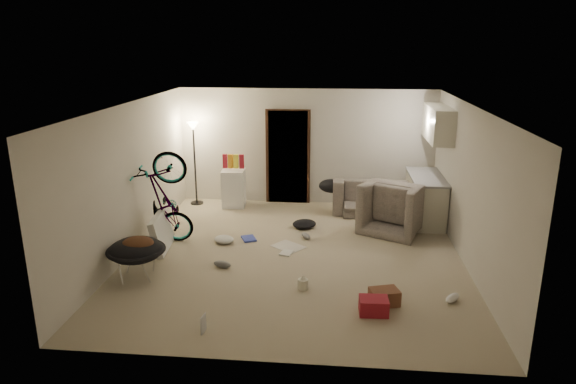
# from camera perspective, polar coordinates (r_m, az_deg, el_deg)

# --- Properties ---
(floor) EXTENTS (5.50, 6.00, 0.02)m
(floor) POSITION_cam_1_polar(r_m,az_deg,el_deg) (8.68, 0.76, -7.11)
(floor) COLOR tan
(floor) RESTS_ON ground
(ceiling) EXTENTS (5.50, 6.00, 0.02)m
(ceiling) POSITION_cam_1_polar(r_m,az_deg,el_deg) (8.02, 0.82, 9.64)
(ceiling) COLOR white
(ceiling) RESTS_ON wall_back
(wall_back) EXTENTS (5.50, 0.02, 2.50)m
(wall_back) POSITION_cam_1_polar(r_m,az_deg,el_deg) (11.18, 2.07, 5.03)
(wall_back) COLOR beige
(wall_back) RESTS_ON floor
(wall_front) EXTENTS (5.50, 0.02, 2.50)m
(wall_front) POSITION_cam_1_polar(r_m,az_deg,el_deg) (5.44, -1.87, -7.55)
(wall_front) COLOR beige
(wall_front) RESTS_ON floor
(wall_left) EXTENTS (0.02, 6.00, 2.50)m
(wall_left) POSITION_cam_1_polar(r_m,az_deg,el_deg) (8.91, -17.19, 1.34)
(wall_left) COLOR beige
(wall_left) RESTS_ON floor
(wall_right) EXTENTS (0.02, 6.00, 2.50)m
(wall_right) POSITION_cam_1_polar(r_m,az_deg,el_deg) (8.50, 19.67, 0.39)
(wall_right) COLOR beige
(wall_right) RESTS_ON floor
(doorway) EXTENTS (0.85, 0.10, 2.04)m
(doorway) POSITION_cam_1_polar(r_m,az_deg,el_deg) (11.22, 0.01, 3.88)
(doorway) COLOR black
(doorway) RESTS_ON floor
(door_trim) EXTENTS (0.97, 0.04, 2.10)m
(door_trim) POSITION_cam_1_polar(r_m,az_deg,el_deg) (11.19, -0.01, 3.85)
(door_trim) COLOR #351E12
(door_trim) RESTS_ON floor
(floor_lamp) EXTENTS (0.28, 0.28, 1.81)m
(floor_lamp) POSITION_cam_1_polar(r_m,az_deg,el_deg) (11.22, -10.41, 5.11)
(floor_lamp) COLOR black
(floor_lamp) RESTS_ON floor
(kitchen_counter) EXTENTS (0.60, 1.50, 0.88)m
(kitchen_counter) POSITION_cam_1_polar(r_m,az_deg,el_deg) (10.53, 14.99, -0.80)
(kitchen_counter) COLOR beige
(kitchen_counter) RESTS_ON floor
(counter_top) EXTENTS (0.64, 1.54, 0.04)m
(counter_top) POSITION_cam_1_polar(r_m,az_deg,el_deg) (10.41, 15.18, 1.62)
(counter_top) COLOR gray
(counter_top) RESTS_ON kitchen_counter
(kitchen_uppers) EXTENTS (0.38, 1.40, 0.65)m
(kitchen_uppers) POSITION_cam_1_polar(r_m,az_deg,el_deg) (10.23, 16.34, 7.29)
(kitchen_uppers) COLOR beige
(kitchen_uppers) RESTS_ON wall_right
(sofa) EXTENTS (1.87, 0.76, 0.54)m
(sofa) POSITION_cam_1_polar(r_m,az_deg,el_deg) (10.90, 9.88, -0.82)
(sofa) COLOR #333A34
(sofa) RESTS_ON floor
(armchair) EXTENTS (1.40, 1.34, 0.70)m
(armchair) POSITION_cam_1_polar(r_m,az_deg,el_deg) (9.96, 12.02, -2.11)
(armchair) COLOR #333A34
(armchair) RESTS_ON floor
(bicycle) EXTENTS (1.76, 0.82, 1.00)m
(bicycle) POSITION_cam_1_polar(r_m,az_deg,el_deg) (9.27, -13.40, -2.95)
(bicycle) COLOR black
(bicycle) RESTS_ON floor
(book_asset) EXTENTS (0.25, 0.20, 0.02)m
(book_asset) POSITION_cam_1_polar(r_m,az_deg,el_deg) (6.59, -9.61, -15.41)
(book_asset) COLOR maroon
(book_asset) RESTS_ON floor
(mini_fridge) EXTENTS (0.50, 0.50, 0.81)m
(mini_fridge) POSITION_cam_1_polar(r_m,az_deg,el_deg) (11.14, -6.05, 0.43)
(mini_fridge) COLOR white
(mini_fridge) RESTS_ON floor
(snack_box_0) EXTENTS (0.11, 0.09, 0.30)m
(snack_box_0) POSITION_cam_1_polar(r_m,az_deg,el_deg) (11.02, -7.01, 3.42)
(snack_box_0) COLOR maroon
(snack_box_0) RESTS_ON mini_fridge
(snack_box_1) EXTENTS (0.11, 0.09, 0.30)m
(snack_box_1) POSITION_cam_1_polar(r_m,az_deg,el_deg) (11.00, -6.40, 3.41)
(snack_box_1) COLOR orange
(snack_box_1) RESTS_ON mini_fridge
(snack_box_2) EXTENTS (0.10, 0.07, 0.30)m
(snack_box_2) POSITION_cam_1_polar(r_m,az_deg,el_deg) (10.97, -5.79, 3.40)
(snack_box_2) COLOR yellow
(snack_box_2) RESTS_ON mini_fridge
(snack_box_3) EXTENTS (0.11, 0.08, 0.30)m
(snack_box_3) POSITION_cam_1_polar(r_m,az_deg,el_deg) (10.95, -5.17, 3.39)
(snack_box_3) COLOR maroon
(snack_box_3) RESTS_ON mini_fridge
(saucer_chair) EXTENTS (0.88, 0.88, 0.62)m
(saucer_chair) POSITION_cam_1_polar(r_m,az_deg,el_deg) (8.09, -16.48, -6.74)
(saucer_chair) COLOR silver
(saucer_chair) RESTS_ON floor
(hoodie) EXTENTS (0.53, 0.46, 0.22)m
(hoodie) POSITION_cam_1_polar(r_m,az_deg,el_deg) (7.97, -16.34, -5.58)
(hoodie) COLOR #4D2C1A
(hoodie) RESTS_ON saucer_chair
(sofa_drape) EXTENTS (0.63, 0.54, 0.28)m
(sofa_drape) POSITION_cam_1_polar(r_m,az_deg,el_deg) (10.79, 4.91, 0.67)
(sofa_drape) COLOR black
(sofa_drape) RESTS_ON sofa
(tv_box) EXTENTS (0.33, 0.96, 0.63)m
(tv_box) POSITION_cam_1_polar(r_m,az_deg,el_deg) (9.09, -13.86, -4.35)
(tv_box) COLOR silver
(tv_box) RESTS_ON floor
(drink_case_a) EXTENTS (0.44, 0.37, 0.22)m
(drink_case_a) POSITION_cam_1_polar(r_m,az_deg,el_deg) (7.25, 10.65, -11.38)
(drink_case_a) COLOR brown
(drink_case_a) RESTS_ON floor
(drink_case_b) EXTENTS (0.39, 0.29, 0.22)m
(drink_case_b) POSITION_cam_1_polar(r_m,az_deg,el_deg) (7.00, 9.50, -12.38)
(drink_case_b) COLOR maroon
(drink_case_b) RESTS_ON floor
(juicer) EXTENTS (0.15, 0.15, 0.22)m
(juicer) POSITION_cam_1_polar(r_m,az_deg,el_deg) (7.54, 1.67, -10.11)
(juicer) COLOR beige
(juicer) RESTS_ON floor
(newspaper) EXTENTS (0.66, 0.64, 0.01)m
(newspaper) POSITION_cam_1_polar(r_m,az_deg,el_deg) (9.03, 0.06, -6.08)
(newspaper) COLOR beige
(newspaper) RESTS_ON floor
(book_blue) EXTENTS (0.33, 0.37, 0.03)m
(book_blue) POSITION_cam_1_polar(r_m,az_deg,el_deg) (9.37, -4.38, -5.18)
(book_blue) COLOR #2F3DAA
(book_blue) RESTS_ON floor
(book_white) EXTENTS (0.24, 0.28, 0.02)m
(book_white) POSITION_cam_1_polar(r_m,az_deg,el_deg) (8.74, -0.18, -6.78)
(book_white) COLOR silver
(book_white) RESTS_ON floor
(shoe_1) EXTENTS (0.23, 0.29, 0.10)m
(shoe_1) POSITION_cam_1_polar(r_m,az_deg,el_deg) (9.38, 1.99, -4.89)
(shoe_1) COLOR slate
(shoe_1) RESTS_ON floor
(shoe_3) EXTENTS (0.32, 0.20, 0.11)m
(shoe_3) POSITION_cam_1_polar(r_m,az_deg,el_deg) (8.29, -7.32, -7.96)
(shoe_3) COLOR slate
(shoe_3) RESTS_ON floor
(shoe_4) EXTENTS (0.29, 0.31, 0.11)m
(shoe_4) POSITION_cam_1_polar(r_m,az_deg,el_deg) (7.57, 17.80, -11.14)
(shoe_4) COLOR white
(shoe_4) RESTS_ON floor
(clothes_lump_b) EXTENTS (0.61, 0.59, 0.14)m
(clothes_lump_b) POSITION_cam_1_polar(r_m,az_deg,el_deg) (9.91, 1.82, -3.56)
(clothes_lump_b) COLOR black
(clothes_lump_b) RESTS_ON floor
(clothes_lump_c) EXTENTS (0.49, 0.48, 0.12)m
(clothes_lump_c) POSITION_cam_1_polar(r_m,az_deg,el_deg) (9.26, -7.11, -5.24)
(clothes_lump_c) COLOR silver
(clothes_lump_c) RESTS_ON floor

